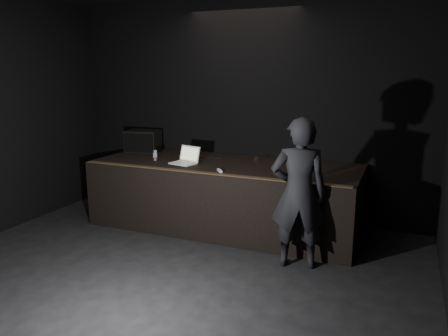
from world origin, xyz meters
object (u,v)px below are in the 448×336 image
object	(u,v)px
stage_monitor	(143,141)
laptop	(186,159)
stage_riser	(225,195)
beer_can	(155,155)
person	(299,194)

from	to	relation	value
stage_monitor	laptop	size ratio (longest dim) A/B	1.42
stage_riser	laptop	xyz separation A→B (m)	(-0.54, -0.23, 0.57)
stage_monitor	beer_can	size ratio (longest dim) A/B	3.68
stage_monitor	beer_can	world-z (taller)	stage_monitor
laptop	person	distance (m)	2.03
stage_monitor	beer_can	xyz separation A→B (m)	(0.59, -0.56, -0.10)
stage_riser	beer_can	xyz separation A→B (m)	(-1.08, -0.22, 0.58)
stage_riser	stage_monitor	world-z (taller)	stage_monitor
beer_can	person	world-z (taller)	person
laptop	person	size ratio (longest dim) A/B	0.23
stage_riser	stage_monitor	bearing A→B (deg)	168.53
beer_can	person	xyz separation A→B (m)	(2.44, -0.73, -0.16)
stage_riser	beer_can	size ratio (longest dim) A/B	24.08
stage_riser	laptop	size ratio (longest dim) A/B	9.27
stage_riser	person	size ratio (longest dim) A/B	2.16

